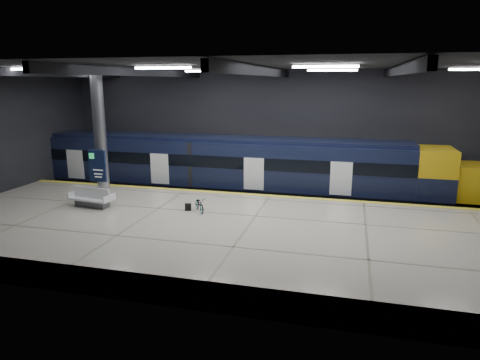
% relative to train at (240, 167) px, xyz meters
% --- Properties ---
extents(ground, '(30.00, 30.00, 0.00)m').
position_rel_train_xyz_m(ground, '(2.45, -5.50, -2.06)').
color(ground, black).
rests_on(ground, ground).
extents(room_shell, '(30.10, 16.10, 8.05)m').
position_rel_train_xyz_m(room_shell, '(2.45, -5.49, 3.66)').
color(room_shell, black).
rests_on(room_shell, ground).
extents(platform, '(30.00, 11.00, 1.10)m').
position_rel_train_xyz_m(platform, '(2.45, -8.00, -1.51)').
color(platform, beige).
rests_on(platform, ground).
extents(safety_strip, '(30.00, 0.40, 0.01)m').
position_rel_train_xyz_m(safety_strip, '(2.45, -2.75, -0.95)').
color(safety_strip, yellow).
rests_on(safety_strip, platform).
extents(rails, '(30.00, 1.52, 0.16)m').
position_rel_train_xyz_m(rails, '(2.45, 0.00, -1.98)').
color(rails, gray).
rests_on(rails, ground).
extents(train, '(29.40, 2.84, 3.79)m').
position_rel_train_xyz_m(train, '(0.00, 0.00, 0.00)').
color(train, black).
rests_on(train, ground).
extents(bench, '(2.37, 1.22, 1.00)m').
position_rel_train_xyz_m(bench, '(-5.92, -7.08, -0.61)').
color(bench, '#595B60').
rests_on(bench, platform).
extents(bicycle, '(1.19, 1.43, 0.73)m').
position_rel_train_xyz_m(bicycle, '(-0.36, -6.48, -0.59)').
color(bicycle, '#99999E').
rests_on(bicycle, platform).
extents(pannier_bag, '(0.34, 0.26, 0.35)m').
position_rel_train_xyz_m(pannier_bag, '(-0.96, -6.48, -0.78)').
color(pannier_bag, black).
rests_on(pannier_bag, platform).
extents(info_column, '(0.90, 0.78, 6.90)m').
position_rel_train_xyz_m(info_column, '(-5.55, -6.52, 2.40)').
color(info_column, '#9EA0A5').
rests_on(info_column, platform).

